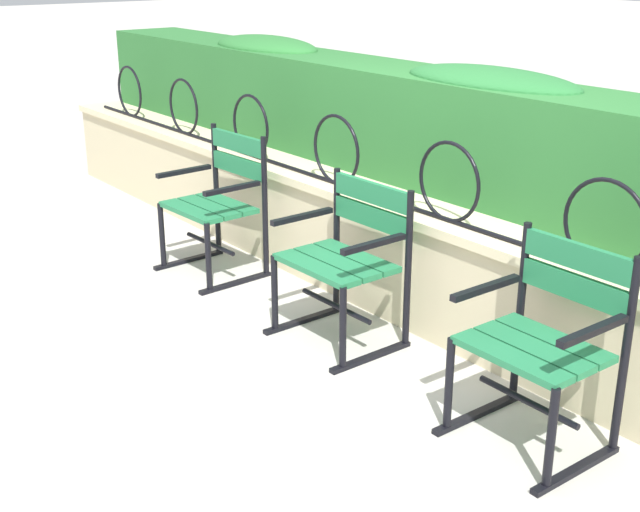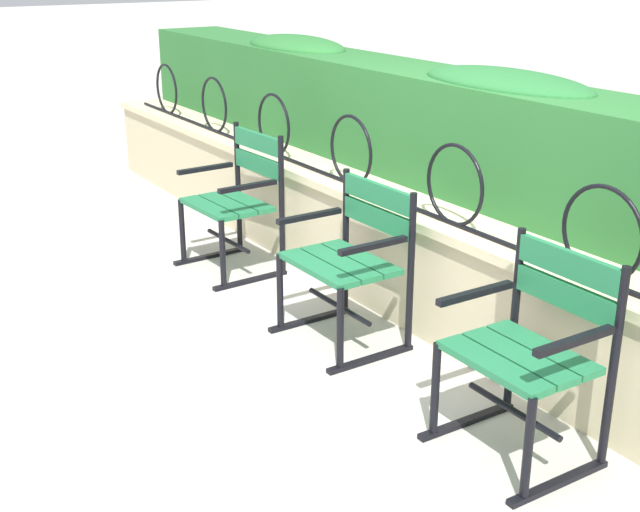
{
  "view_description": "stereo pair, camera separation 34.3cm",
  "coord_description": "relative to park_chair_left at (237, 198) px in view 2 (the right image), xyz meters",
  "views": [
    {
      "loc": [
        3.06,
        -2.25,
        1.96
      ],
      "look_at": [
        0.0,
        0.11,
        0.55
      ],
      "focal_mm": 47.18,
      "sensor_mm": 36.0,
      "label": 1
    },
    {
      "loc": [
        3.25,
        -1.97,
        1.96
      ],
      "look_at": [
        0.0,
        0.11,
        0.55
      ],
      "focal_mm": 47.18,
      "sensor_mm": 36.0,
      "label": 2
    }
  ],
  "objects": [
    {
      "name": "park_chair_centre",
      "position": [
        1.27,
        0.01,
        -0.01
      ],
      "size": [
        0.62,
        0.53,
        0.85
      ],
      "color": "#237547",
      "rests_on": "ground"
    },
    {
      "name": "hedge_row",
      "position": [
        1.39,
        0.95,
        0.52
      ],
      "size": [
        8.34,
        0.58,
        0.75
      ],
      "color": "#2D7033",
      "rests_on": "stone_wall"
    },
    {
      "name": "iron_arch_fence",
      "position": [
        1.16,
        0.41,
        0.36
      ],
      "size": [
        7.95,
        0.02,
        0.42
      ],
      "color": "black",
      "rests_on": "stone_wall"
    },
    {
      "name": "ground_plane",
      "position": [
        1.38,
        -0.36,
        -0.47
      ],
      "size": [
        60.0,
        60.0,
        0.0
      ],
      "primitive_type": "plane",
      "color": "#BCB7AD"
    },
    {
      "name": "stone_wall",
      "position": [
        1.38,
        0.49,
        -0.14
      ],
      "size": [
        8.51,
        0.41,
        0.65
      ],
      "color": "beige",
      "rests_on": "ground"
    },
    {
      "name": "park_chair_right",
      "position": [
        2.53,
        0.02,
        -0.01
      ],
      "size": [
        0.58,
        0.52,
        0.86
      ],
      "color": "#237547",
      "rests_on": "ground"
    },
    {
      "name": "park_chair_left",
      "position": [
        0.0,
        0.0,
        0.0
      ],
      "size": [
        0.61,
        0.55,
        0.9
      ],
      "color": "#237547",
      "rests_on": "ground"
    }
  ]
}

